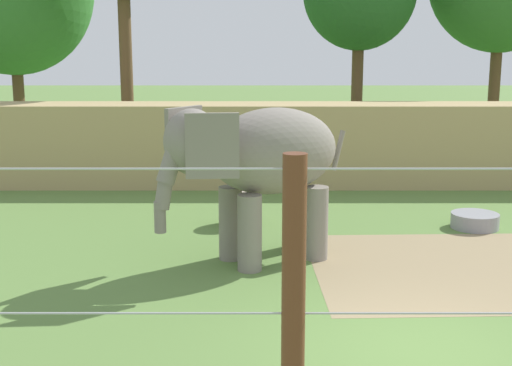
{
  "coord_description": "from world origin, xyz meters",
  "views": [
    {
      "loc": [
        -2.27,
        -9.22,
        4.29
      ],
      "look_at": [
        -2.31,
        4.93,
        1.4
      ],
      "focal_mm": 48.87,
      "sensor_mm": 36.0,
      "label": 1
    }
  ],
  "objects": [
    {
      "name": "enrichment_ball",
      "position": [
        -2.7,
        6.78,
        0.46
      ],
      "size": [
        0.92,
        0.92,
        0.92
      ],
      "primitive_type": "sphere",
      "color": "tan",
      "rests_on": "ground"
    },
    {
      "name": "ground_plane",
      "position": [
        0.0,
        0.0,
        0.0
      ],
      "size": [
        120.0,
        120.0,
        0.0
      ],
      "primitive_type": "plane",
      "color": "#5B7F3D"
    },
    {
      "name": "embankment_wall",
      "position": [
        0.0,
        11.57,
        1.23
      ],
      "size": [
        36.0,
        1.8,
        2.46
      ],
      "primitive_type": "cube",
      "color": "tan",
      "rests_on": "ground"
    },
    {
      "name": "dirt_patch",
      "position": [
        2.31,
        3.6,
        0.0
      ],
      "size": [
        7.11,
        5.02,
        0.01
      ],
      "primitive_type": "cube",
      "rotation": [
        0.0,
        0.0,
        0.03
      ],
      "color": "#937F5B",
      "rests_on": "ground"
    },
    {
      "name": "water_tub",
      "position": [
        2.84,
        6.53,
        0.18
      ],
      "size": [
        1.1,
        1.1,
        0.35
      ],
      "color": "gray",
      "rests_on": "ground"
    },
    {
      "name": "elephant",
      "position": [
        -2.21,
        4.03,
        2.05
      ],
      "size": [
        3.8,
        2.88,
        3.1
      ],
      "color": "gray",
      "rests_on": "ground"
    }
  ]
}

